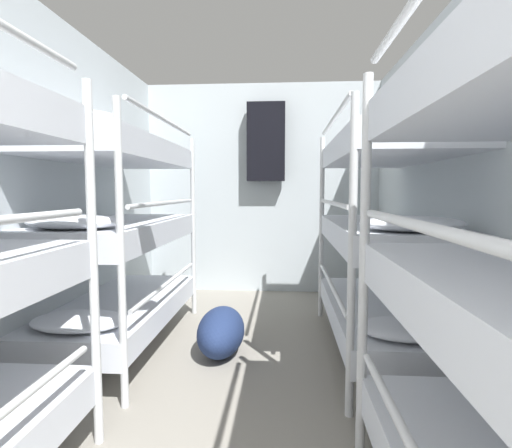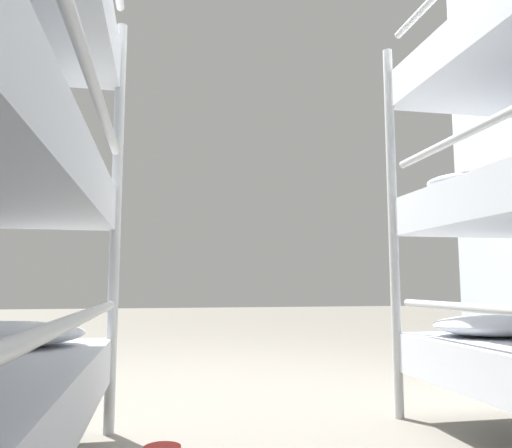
# 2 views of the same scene
# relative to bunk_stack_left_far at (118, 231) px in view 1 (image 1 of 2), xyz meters

# --- Properties ---
(wall_right) EXTENTS (0.06, 5.43, 2.49)m
(wall_right) POSITION_rel_bunk_stack_left_far_xyz_m (2.39, -0.80, 0.32)
(wall_right) COLOR silver
(wall_right) RESTS_ON ground_plane
(wall_back) EXTENTS (2.86, 0.06, 2.49)m
(wall_back) POSITION_rel_bunk_stack_left_far_xyz_m (0.99, 1.89, 0.32)
(wall_back) COLOR silver
(wall_back) RESTS_ON ground_plane
(bunk_stack_left_far) EXTENTS (0.77, 1.79, 1.77)m
(bunk_stack_left_far) POSITION_rel_bunk_stack_left_far_xyz_m (0.00, 0.00, 0.00)
(bunk_stack_left_far) COLOR silver
(bunk_stack_left_far) RESTS_ON ground_plane
(bunk_stack_right_far) EXTENTS (0.77, 1.79, 1.77)m
(bunk_stack_right_far) POSITION_rel_bunk_stack_left_far_xyz_m (1.99, 0.00, 0.00)
(bunk_stack_right_far) COLOR silver
(bunk_stack_right_far) RESTS_ON ground_plane
(duffel_bag) EXTENTS (0.35, 0.63, 0.35)m
(duffel_bag) POSITION_rel_bunk_stack_left_far_xyz_m (0.80, -0.05, -0.75)
(duffel_bag) COLOR navy
(duffel_bag) RESTS_ON ground_plane
(hanging_coat) EXTENTS (0.44, 0.12, 0.90)m
(hanging_coat) POSITION_rel_bunk_stack_left_far_xyz_m (1.05, 1.74, 0.87)
(hanging_coat) COLOR black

